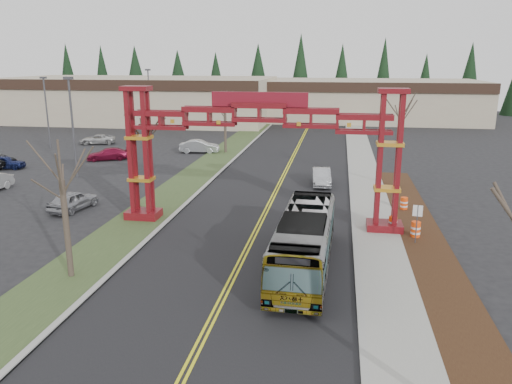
% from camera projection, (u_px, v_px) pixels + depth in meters
% --- Properties ---
extents(road, '(12.00, 110.00, 0.02)m').
position_uv_depth(road, '(273.00, 197.00, 39.49)').
color(road, black).
rests_on(road, ground).
extents(lane_line_left, '(0.12, 100.00, 0.01)m').
position_uv_depth(lane_line_left, '(272.00, 196.00, 39.50)').
color(lane_line_left, yellow).
rests_on(lane_line_left, road).
extents(lane_line_right, '(0.12, 100.00, 0.01)m').
position_uv_depth(lane_line_right, '(275.00, 197.00, 39.47)').
color(lane_line_right, yellow).
rests_on(lane_line_right, road).
extents(curb_right, '(0.30, 110.00, 0.15)m').
position_uv_depth(curb_right, '(352.00, 199.00, 38.50)').
color(curb_right, '#9B9B96').
rests_on(curb_right, ground).
extents(sidewalk_right, '(2.60, 110.00, 0.14)m').
position_uv_depth(sidewalk_right, '(371.00, 200.00, 38.27)').
color(sidewalk_right, gray).
rests_on(sidewalk_right, ground).
extents(landscape_strip, '(2.60, 50.00, 0.12)m').
position_uv_depth(landscape_strip, '(445.00, 288.00, 23.56)').
color(landscape_strip, black).
rests_on(landscape_strip, ground).
extents(grass_median, '(4.00, 110.00, 0.08)m').
position_uv_depth(grass_median, '(176.00, 192.00, 40.75)').
color(grass_median, '#334723').
rests_on(grass_median, ground).
extents(curb_left, '(0.30, 110.00, 0.15)m').
position_uv_depth(curb_left, '(198.00, 193.00, 40.45)').
color(curb_left, '#9B9B96').
rests_on(curb_left, ground).
extents(gateway_arch, '(18.20, 1.60, 8.90)m').
position_uv_depth(gateway_arch, '(259.00, 134.00, 31.28)').
color(gateway_arch, '#580B11').
rests_on(gateway_arch, ground).
extents(retail_building_west, '(46.00, 22.30, 7.50)m').
position_uv_depth(retail_building_west, '(140.00, 99.00, 88.04)').
color(retail_building_west, tan).
rests_on(retail_building_west, ground).
extents(retail_building_east, '(38.00, 20.30, 7.00)m').
position_uv_depth(retail_building_east, '(369.00, 100.00, 89.39)').
color(retail_building_east, tan).
rests_on(retail_building_east, ground).
extents(conifer_treeline, '(116.10, 5.60, 13.00)m').
position_uv_depth(conifer_treeline, '(318.00, 80.00, 101.65)').
color(conifer_treeline, black).
rests_on(conifer_treeline, ground).
extents(transit_bus, '(2.86, 10.96, 3.04)m').
position_uv_depth(transit_bus, '(304.00, 241.00, 25.53)').
color(transit_bus, '#9DA0A4').
rests_on(transit_bus, ground).
extents(silver_sedan, '(1.88, 4.45, 1.43)m').
position_uv_depth(silver_sedan, '(321.00, 177.00, 43.10)').
color(silver_sedan, '#A5A8AD').
rests_on(silver_sedan, ground).
extents(parked_car_near_a, '(2.38, 4.40, 1.42)m').
position_uv_depth(parked_car_near_a, '(73.00, 200.00, 35.91)').
color(parked_car_near_a, '#919298').
rests_on(parked_car_near_a, ground).
extents(parked_car_mid_a, '(4.80, 3.45, 1.29)m').
position_uv_depth(parked_car_mid_a, '(108.00, 154.00, 53.85)').
color(parked_car_mid_a, maroon).
rests_on(parked_car_mid_a, ground).
extents(parked_car_mid_b, '(4.08, 2.24, 1.32)m').
position_uv_depth(parked_car_mid_b, '(5.00, 162.00, 49.47)').
color(parked_car_mid_b, '#171F50').
rests_on(parked_car_mid_b, ground).
extents(parked_car_far_a, '(4.68, 2.06, 1.50)m').
position_uv_depth(parked_car_far_a, '(199.00, 146.00, 57.94)').
color(parked_car_far_a, '#ACB0B4').
rests_on(parked_car_far_a, ground).
extents(parked_car_far_b, '(4.79, 3.12, 1.23)m').
position_uv_depth(parked_car_far_b, '(98.00, 139.00, 64.00)').
color(parked_car_far_b, silver).
rests_on(parked_car_far_b, ground).
extents(bare_tree_median_near, '(2.94, 2.94, 6.93)m').
position_uv_depth(bare_tree_median_near, '(62.00, 181.00, 23.68)').
color(bare_tree_median_near, '#382D26').
rests_on(bare_tree_median_near, ground).
extents(bare_tree_median_mid, '(3.33, 3.33, 7.52)m').
position_uv_depth(bare_tree_median_mid, '(145.00, 139.00, 33.75)').
color(bare_tree_median_mid, '#382D26').
rests_on(bare_tree_median_mid, ground).
extents(bare_tree_median_far, '(3.01, 3.01, 7.07)m').
position_uv_depth(bare_tree_median_far, '(225.00, 109.00, 56.83)').
color(bare_tree_median_far, '#382D26').
rests_on(bare_tree_median_far, ground).
extents(bare_tree_right_far, '(3.14, 3.14, 8.17)m').
position_uv_depth(bare_tree_right_far, '(402.00, 116.00, 40.72)').
color(bare_tree_right_far, '#382D26').
rests_on(bare_tree_right_far, ground).
extents(light_pole_near, '(0.79, 0.39, 9.07)m').
position_uv_depth(light_pole_near, '(72.00, 120.00, 44.82)').
color(light_pole_near, '#3F3F44').
rests_on(light_pole_near, ground).
extents(light_pole_mid, '(0.74, 0.37, 8.55)m').
position_uv_depth(light_pole_mid, '(46.00, 107.00, 60.26)').
color(light_pole_mid, '#3F3F44').
rests_on(light_pole_mid, ground).
extents(light_pole_far, '(0.79, 0.40, 9.14)m').
position_uv_depth(light_pole_far, '(149.00, 95.00, 77.07)').
color(light_pole_far, '#3F3F44').
rests_on(light_pole_far, ground).
extents(street_sign, '(0.55, 0.15, 2.41)m').
position_uv_depth(street_sign, '(417.00, 217.00, 28.84)').
color(street_sign, '#3F3F44').
rests_on(street_sign, ground).
extents(barrel_south, '(0.57, 0.57, 1.06)m').
position_uv_depth(barrel_south, '(416.00, 230.00, 30.20)').
color(barrel_south, '#FE490E').
rests_on(barrel_south, ground).
extents(barrel_mid, '(0.54, 0.54, 1.00)m').
position_uv_depth(barrel_mid, '(393.00, 224.00, 31.38)').
color(barrel_mid, '#FE490E').
rests_on(barrel_mid, ground).
extents(barrel_north, '(0.53, 0.53, 0.98)m').
position_uv_depth(barrel_north, '(404.00, 204.00, 35.78)').
color(barrel_north, '#FE490E').
rests_on(barrel_north, ground).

